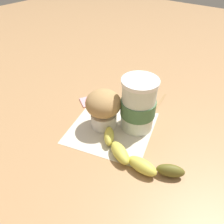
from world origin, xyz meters
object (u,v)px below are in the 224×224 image
Objects in this scene: muffin at (103,107)px; sugar_packet at (86,101)px; banana at (133,156)px; coffee_cup at (138,105)px.

sugar_packet is (-0.05, -0.11, -0.06)m from muffin.
banana is at bearing 67.86° from muffin.
muffin is at bearing 66.76° from sugar_packet.
banana is (0.11, 0.06, -0.05)m from coffee_cup.
coffee_cup is 0.09m from muffin.
coffee_cup is 1.34× the size of muffin.
muffin is at bearing -112.14° from banana.
muffin reaches higher than sugar_packet.
banana reaches higher than sugar_packet.
coffee_cup is at bearing 126.22° from muffin.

